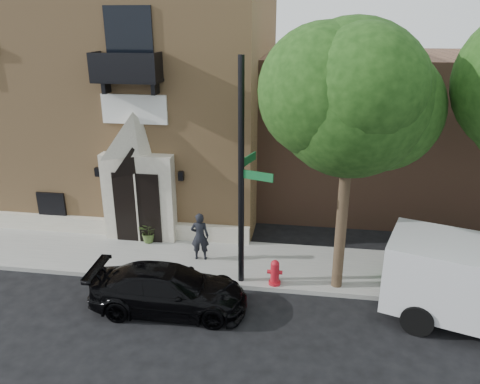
% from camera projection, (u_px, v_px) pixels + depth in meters
% --- Properties ---
extents(ground, '(120.00, 120.00, 0.00)m').
position_uv_depth(ground, '(144.00, 282.00, 14.78)').
color(ground, black).
rests_on(ground, ground).
extents(sidewalk, '(42.00, 3.00, 0.15)m').
position_uv_depth(sidewalk, '(186.00, 259.00, 16.00)').
color(sidewalk, gray).
rests_on(sidewalk, ground).
extents(church, '(12.20, 11.01, 9.30)m').
position_uv_depth(church, '(132.00, 94.00, 20.93)').
color(church, tan).
rests_on(church, ground).
extents(neighbour_building, '(18.00, 8.00, 6.40)m').
position_uv_depth(neighbour_building, '(473.00, 131.00, 20.32)').
color(neighbour_building, brown).
rests_on(neighbour_building, ground).
extents(street_tree_left, '(4.97, 4.38, 7.77)m').
position_uv_depth(street_tree_left, '(353.00, 98.00, 12.20)').
color(street_tree_left, '#38281C').
rests_on(street_tree_left, sidewalk).
extents(black_sedan, '(4.48, 1.94, 1.29)m').
position_uv_depth(black_sedan, '(169.00, 289.00, 13.18)').
color(black_sedan, black).
rests_on(black_sedan, ground).
extents(street_sign, '(1.04, 1.26, 6.78)m').
position_uv_depth(street_sign, '(242.00, 176.00, 13.40)').
color(street_sign, black).
rests_on(street_sign, sidewalk).
extents(fire_hydrant, '(0.46, 0.37, 0.82)m').
position_uv_depth(fire_hydrant, '(275.00, 272.00, 14.23)').
color(fire_hydrant, '#B01520').
rests_on(fire_hydrant, sidewalk).
extents(dumpster, '(1.88, 1.33, 1.11)m').
position_uv_depth(dumpster, '(415.00, 267.00, 14.23)').
color(dumpster, '#103D18').
rests_on(dumpster, sidewalk).
extents(planter, '(0.83, 0.77, 0.77)m').
position_uv_depth(planter, '(149.00, 232.00, 16.91)').
color(planter, '#4A632D').
rests_on(planter, sidewalk).
extents(pedestrian_near, '(0.65, 0.46, 1.67)m').
position_uv_depth(pedestrian_near, '(200.00, 236.00, 15.59)').
color(pedestrian_near, black).
rests_on(pedestrian_near, sidewalk).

